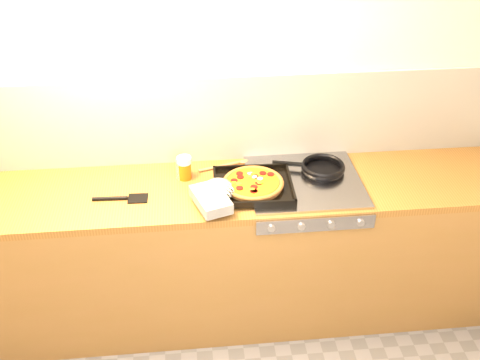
{
  "coord_description": "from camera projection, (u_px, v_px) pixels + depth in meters",
  "views": [
    {
      "loc": [
        -0.15,
        -1.37,
        2.55
      ],
      "look_at": [
        0.1,
        1.08,
        0.95
      ],
      "focal_mm": 42.0,
      "sensor_mm": 36.0,
      "label": 1
    }
  ],
  "objects": [
    {
      "name": "black_spatula",
      "position": [
        122.0,
        198.0,
        2.87
      ],
      "size": [
        0.28,
        0.09,
        0.02
      ],
      "color": "black",
      "rests_on": "counter_run"
    },
    {
      "name": "wooden_spoon",
      "position": [
        229.0,
        165.0,
        3.14
      ],
      "size": [
        0.29,
        0.11,
        0.02
      ],
      "color": "#9A6C41",
      "rests_on": "counter_run"
    },
    {
      "name": "stovetop",
      "position": [
        304.0,
        181.0,
        3.01
      ],
      "size": [
        0.6,
        0.56,
        0.02
      ],
      "primitive_type": "cube",
      "color": "#9A9A9F",
      "rests_on": "counter_run"
    },
    {
      "name": "room_shell",
      "position": [
        216.0,
        120.0,
        3.08
      ],
      "size": [
        3.2,
        3.2,
        3.2
      ],
      "color": "white",
      "rests_on": "ground"
    },
    {
      "name": "tomato_can",
      "position": [
        183.0,
        169.0,
        3.02
      ],
      "size": [
        0.09,
        0.09,
        0.11
      ],
      "color": "#A0160C",
      "rests_on": "counter_run"
    },
    {
      "name": "counter_run",
      "position": [
        222.0,
        252.0,
        3.22
      ],
      "size": [
        3.2,
        0.62,
        0.9
      ],
      "color": "brown",
      "rests_on": "ground"
    },
    {
      "name": "frying_pan",
      "position": [
        322.0,
        168.0,
        3.07
      ],
      "size": [
        0.42,
        0.29,
        0.04
      ],
      "color": "black",
      "rests_on": "stovetop"
    },
    {
      "name": "juice_glass",
      "position": [
        184.0,
        168.0,
        3.01
      ],
      "size": [
        0.08,
        0.08,
        0.13
      ],
      "color": "#E2560D",
      "rests_on": "counter_run"
    },
    {
      "name": "pizza_on_tray",
      "position": [
        241.0,
        187.0,
        2.89
      ],
      "size": [
        0.55,
        0.47,
        0.07
      ],
      "color": "black",
      "rests_on": "stovetop"
    }
  ]
}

